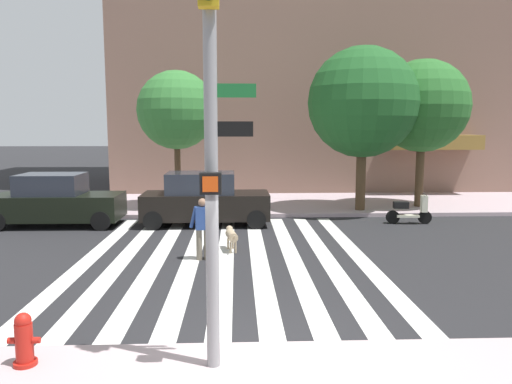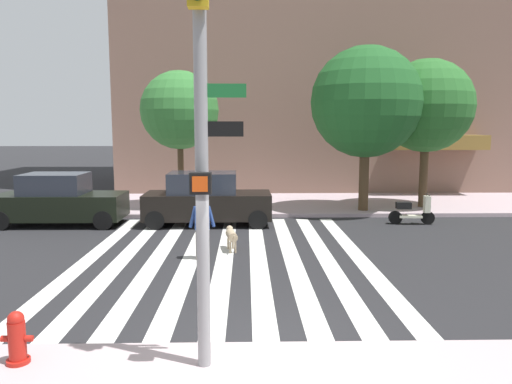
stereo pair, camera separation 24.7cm
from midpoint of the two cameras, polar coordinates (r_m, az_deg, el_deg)
name	(u,v)px [view 2 (the right image)]	position (r m, az deg, el deg)	size (l,w,h in m)	color
ground_plane	(255,256)	(13.42, 0.42, -7.47)	(160.00, 160.00, 0.00)	#232326
sidewalk_far	(251,204)	(21.91, -0.22, -1.40)	(80.00, 6.00, 0.15)	#B49EA5
crosswalk_stripes	(225,256)	(13.42, -3.10, -7.47)	(7.65, 10.78, 0.01)	silver
traffic_light_pole	(201,124)	(6.51, -5.29, 7.93)	(0.74, 0.46, 5.80)	gray
fire_hydrant	(17,338)	(7.92, -25.20, -15.10)	(0.44, 0.32, 0.76)	#B41D14
parked_car_near_curb	(59,201)	(18.75, -21.52, -0.97)	(4.45, 1.94, 1.85)	black
parked_car_behind_first	(207,200)	(17.62, -5.36, -0.89)	(4.50, 1.97, 1.88)	black
parked_scooter	(412,211)	(18.54, 18.03, -2.14)	(1.63, 0.50, 1.11)	black
street_tree_nearest	(180,110)	(20.65, -8.52, 9.36)	(3.22, 3.22, 5.64)	#4C3823
street_tree_middle	(366,102)	(20.10, 13.02, 10.10)	(4.37, 4.37, 6.50)	#4C3823
street_tree_further	(427,106)	(21.64, 19.52, 9.38)	(3.82, 3.82, 6.11)	#4C3823
pedestrian_dog_walker	(202,225)	(12.96, -5.74, -3.85)	(0.71, 0.30, 1.64)	#6B6051
dog_on_leash	(231,235)	(13.93, -2.37, -5.04)	(0.37, 1.08, 0.65)	tan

